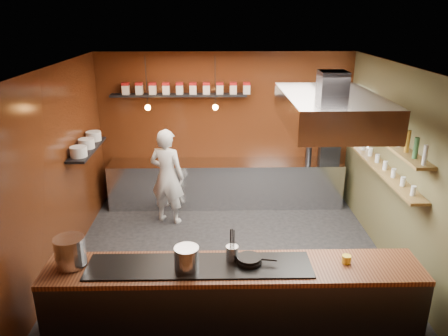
{
  "coord_description": "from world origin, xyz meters",
  "views": [
    {
      "loc": [
        -0.21,
        -5.98,
        3.71
      ],
      "look_at": [
        -0.07,
        0.4,
        1.42
      ],
      "focal_mm": 35.0,
      "sensor_mm": 36.0,
      "label": 1
    }
  ],
  "objects_px": {
    "extractor_hood": "(330,109)",
    "espresso_machine": "(329,151)",
    "stockpot_small": "(187,258)",
    "chef": "(167,177)",
    "stockpot_large": "(70,251)"
  },
  "relations": [
    {
      "from": "extractor_hood",
      "to": "stockpot_large",
      "type": "bearing_deg",
      "value": -160.17
    },
    {
      "from": "stockpot_small",
      "to": "espresso_machine",
      "type": "xyz_separation_m",
      "value": [
        2.59,
        3.89,
        0.02
      ]
    },
    {
      "from": "stockpot_large",
      "to": "stockpot_small",
      "type": "distance_m",
      "value": 1.35
    },
    {
      "from": "stockpot_large",
      "to": "extractor_hood",
      "type": "bearing_deg",
      "value": 19.83
    },
    {
      "from": "espresso_machine",
      "to": "chef",
      "type": "relative_size",
      "value": 0.22
    },
    {
      "from": "stockpot_small",
      "to": "espresso_machine",
      "type": "bearing_deg",
      "value": 56.3
    },
    {
      "from": "extractor_hood",
      "to": "stockpot_small",
      "type": "xyz_separation_m",
      "value": [
        -1.84,
        -1.26,
        -1.43
      ]
    },
    {
      "from": "stockpot_small",
      "to": "chef",
      "type": "height_order",
      "value": "chef"
    },
    {
      "from": "extractor_hood",
      "to": "chef",
      "type": "height_order",
      "value": "extractor_hood"
    },
    {
      "from": "espresso_machine",
      "to": "stockpot_small",
      "type": "bearing_deg",
      "value": -116.92
    },
    {
      "from": "stockpot_large",
      "to": "stockpot_small",
      "type": "relative_size",
      "value": 1.24
    },
    {
      "from": "stockpot_small",
      "to": "chef",
      "type": "relative_size",
      "value": 0.16
    },
    {
      "from": "stockpot_large",
      "to": "espresso_machine",
      "type": "bearing_deg",
      "value": 43.81
    },
    {
      "from": "stockpot_small",
      "to": "espresso_machine",
      "type": "relative_size",
      "value": 0.74
    },
    {
      "from": "extractor_hood",
      "to": "espresso_machine",
      "type": "height_order",
      "value": "extractor_hood"
    }
  ]
}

